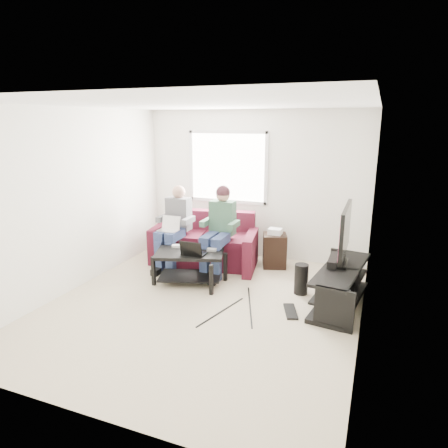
# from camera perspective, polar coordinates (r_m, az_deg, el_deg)

# --- Properties ---
(floor) EXTENTS (4.50, 4.50, 0.00)m
(floor) POSITION_cam_1_polar(r_m,az_deg,el_deg) (5.48, -3.02, -11.51)
(floor) COLOR beige
(floor) RESTS_ON ground
(ceiling) EXTENTS (4.50, 4.50, 0.00)m
(ceiling) POSITION_cam_1_polar(r_m,az_deg,el_deg) (4.93, -3.44, 16.77)
(ceiling) COLOR white
(ceiling) RESTS_ON wall_back
(wall_back) EXTENTS (4.50, 0.00, 4.50)m
(wall_back) POSITION_cam_1_polar(r_m,az_deg,el_deg) (7.12, 4.34, 5.56)
(wall_back) COLOR white
(wall_back) RESTS_ON floor
(wall_front) EXTENTS (4.50, 0.00, 4.50)m
(wall_front) POSITION_cam_1_polar(r_m,az_deg,el_deg) (3.23, -20.10, -6.41)
(wall_front) COLOR white
(wall_front) RESTS_ON floor
(wall_left) EXTENTS (0.00, 4.50, 4.50)m
(wall_left) POSITION_cam_1_polar(r_m,az_deg,el_deg) (6.14, -20.48, 3.24)
(wall_left) COLOR white
(wall_left) RESTS_ON floor
(wall_right) EXTENTS (0.00, 4.50, 4.50)m
(wall_right) POSITION_cam_1_polar(r_m,az_deg,el_deg) (4.61, 20.02, -0.22)
(wall_right) COLOR white
(wall_right) RESTS_ON floor
(window) EXTENTS (1.48, 0.04, 1.28)m
(window) POSITION_cam_1_polar(r_m,az_deg,el_deg) (7.23, 0.51, 8.13)
(window) COLOR white
(window) RESTS_ON wall_back
(sofa) EXTENTS (2.00, 1.13, 0.87)m
(sofa) POSITION_cam_1_polar(r_m,az_deg,el_deg) (6.93, -2.76, -2.98)
(sofa) COLOR #4C1322
(sofa) RESTS_ON floor
(person_left) EXTENTS (0.40, 0.71, 1.36)m
(person_left) POSITION_cam_1_polar(r_m,az_deg,el_deg) (6.70, -7.08, 0.11)
(person_left) COLOR navy
(person_left) RESTS_ON sofa
(person_right) EXTENTS (0.40, 0.71, 1.41)m
(person_right) POSITION_cam_1_polar(r_m,az_deg,el_deg) (6.37, -0.67, 0.02)
(person_right) COLOR navy
(person_right) RESTS_ON sofa
(laptop_silver) EXTENTS (0.38, 0.31, 0.24)m
(laptop_silver) POSITION_cam_1_polar(r_m,az_deg,el_deg) (6.54, -7.90, -0.46)
(laptop_silver) COLOR silver
(laptop_silver) RESTS_ON person_left
(coffee_table) EXTENTS (1.14, 0.90, 0.50)m
(coffee_table) POSITION_cam_1_polar(r_m,az_deg,el_deg) (6.06, -4.93, -5.12)
(coffee_table) COLOR black
(coffee_table) RESTS_ON floor
(laptop_black) EXTENTS (0.40, 0.34, 0.24)m
(laptop_black) POSITION_cam_1_polar(r_m,az_deg,el_deg) (5.87, -4.27, -3.22)
(laptop_black) COLOR black
(laptop_black) RESTS_ON coffee_table
(controller_a) EXTENTS (0.16, 0.14, 0.04)m
(controller_a) POSITION_cam_1_polar(r_m,az_deg,el_deg) (6.24, -6.78, -3.15)
(controller_a) COLOR silver
(controller_a) RESTS_ON coffee_table
(controller_b) EXTENTS (0.16, 0.12, 0.04)m
(controller_b) POSITION_cam_1_polar(r_m,az_deg,el_deg) (6.21, -5.05, -3.19)
(controller_b) COLOR black
(controller_b) RESTS_ON coffee_table
(controller_c) EXTENTS (0.16, 0.12, 0.04)m
(controller_c) POSITION_cam_1_polar(r_m,az_deg,el_deg) (6.02, -1.76, -3.70)
(controller_c) COLOR gray
(controller_c) RESTS_ON coffee_table
(tv_stand) EXTENTS (0.68, 1.62, 0.52)m
(tv_stand) POSITION_cam_1_polar(r_m,az_deg,el_deg) (5.66, 16.27, -8.67)
(tv_stand) COLOR black
(tv_stand) RESTS_ON floor
(tv) EXTENTS (0.12, 1.10, 0.81)m
(tv) POSITION_cam_1_polar(r_m,az_deg,el_deg) (5.51, 16.89, -1.11)
(tv) COLOR black
(tv) RESTS_ON tv_stand
(soundbar) EXTENTS (0.12, 0.50, 0.10)m
(soundbar) POSITION_cam_1_polar(r_m,az_deg,el_deg) (5.64, 15.39, -5.01)
(soundbar) COLOR black
(soundbar) RESTS_ON tv_stand
(drink_cup) EXTENTS (0.08, 0.08, 0.12)m
(drink_cup) POSITION_cam_1_polar(r_m,az_deg,el_deg) (6.14, 16.60, -3.42)
(drink_cup) COLOR #A37846
(drink_cup) RESTS_ON tv_stand
(console_white) EXTENTS (0.30, 0.22, 0.06)m
(console_white) POSITION_cam_1_polar(r_m,az_deg,el_deg) (5.26, 15.90, -9.58)
(console_white) COLOR silver
(console_white) RESTS_ON tv_stand
(console_grey) EXTENTS (0.34, 0.26, 0.08)m
(console_grey) POSITION_cam_1_polar(r_m,az_deg,el_deg) (5.91, 16.61, -6.84)
(console_grey) COLOR gray
(console_grey) RESTS_ON tv_stand
(console_black) EXTENTS (0.38, 0.30, 0.07)m
(console_black) POSITION_cam_1_polar(r_m,az_deg,el_deg) (5.58, 16.28, -8.13)
(console_black) COLOR black
(console_black) RESTS_ON tv_stand
(subwoofer) EXTENTS (0.19, 0.19, 0.44)m
(subwoofer) POSITION_cam_1_polar(r_m,az_deg,el_deg) (5.84, 10.96, -7.73)
(subwoofer) COLOR black
(subwoofer) RESTS_ON floor
(keyboard_floor) EXTENTS (0.28, 0.45, 0.02)m
(keyboard_floor) POSITION_cam_1_polar(r_m,az_deg,el_deg) (5.36, 9.49, -12.21)
(keyboard_floor) COLOR black
(keyboard_floor) RESTS_ON floor
(end_table) EXTENTS (0.38, 0.38, 0.67)m
(end_table) POSITION_cam_1_polar(r_m,az_deg,el_deg) (6.80, 7.24, -3.64)
(end_table) COLOR black
(end_table) RESTS_ON floor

